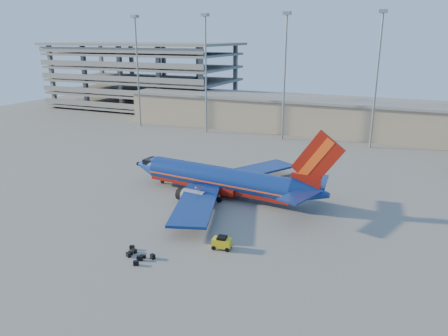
{
  "coord_description": "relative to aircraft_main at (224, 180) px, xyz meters",
  "views": [
    {
      "loc": [
        23.21,
        -52.21,
        23.51
      ],
      "look_at": [
        -2.77,
        6.68,
        4.0
      ],
      "focal_mm": 35.0,
      "sensor_mm": 36.0,
      "label": 1
    }
  ],
  "objects": [
    {
      "name": "terminal_building",
      "position": [
        12.17,
        52.71,
        1.79
      ],
      "size": [
        122.0,
        16.0,
        8.5
      ],
      "color": "gray",
      "rests_on": "ground"
    },
    {
      "name": "luggage_pile",
      "position": [
        -0.9,
        -21.66,
        -2.29
      ],
      "size": [
        3.97,
        3.35,
        0.55
      ],
      "color": "black",
      "rests_on": "ground"
    },
    {
      "name": "ground",
      "position": [
        2.17,
        -5.29,
        -2.53
      ],
      "size": [
        220.0,
        220.0,
        0.0
      ],
      "primitive_type": "plane",
      "color": "slate",
      "rests_on": "ground"
    },
    {
      "name": "baggage_tug",
      "position": [
        6.82,
        -16.03,
        -1.72
      ],
      "size": [
        2.29,
        1.54,
        1.55
      ],
      "rotation": [
        0.0,
        0.0,
        0.12
      ],
      "color": "gold",
      "rests_on": "ground"
    },
    {
      "name": "parking_garage",
      "position": [
        -59.83,
        68.76,
        9.2
      ],
      "size": [
        62.0,
        32.0,
        21.4
      ],
      "color": "slate",
      "rests_on": "ground"
    },
    {
      "name": "aircraft_main",
      "position": [
        0.0,
        0.0,
        0.0
      ],
      "size": [
        34.94,
        33.47,
        11.84
      ],
      "rotation": [
        0.0,
        0.0,
        -0.1
      ],
      "color": "navy",
      "rests_on": "ground"
    },
    {
      "name": "light_mast_row",
      "position": [
        7.17,
        40.71,
        15.02
      ],
      "size": [
        101.6,
        1.6,
        28.65
      ],
      "color": "gray",
      "rests_on": "ground"
    }
  ]
}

